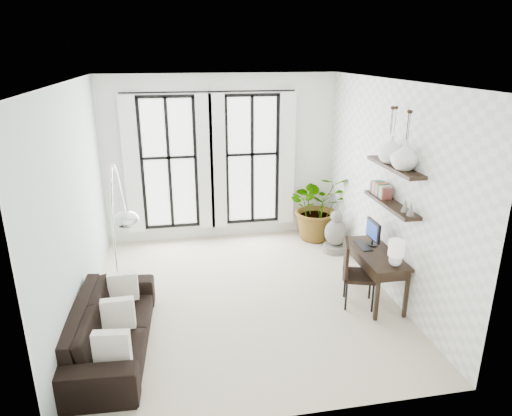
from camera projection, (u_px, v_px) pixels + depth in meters
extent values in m
plane|color=beige|center=(242.00, 296.00, 7.02)|extent=(5.00, 5.00, 0.00)
plane|color=white|center=(239.00, 81.00, 5.98)|extent=(5.00, 5.00, 0.00)
plane|color=silver|center=(75.00, 207.00, 6.11)|extent=(0.00, 5.00, 5.00)
plane|color=white|center=(388.00, 189.00, 6.89)|extent=(0.00, 5.00, 5.00)
plane|color=white|center=(221.00, 159.00, 8.82)|extent=(4.50, 0.00, 4.50)
cube|color=white|center=(169.00, 164.00, 8.64)|extent=(1.00, 0.02, 2.50)
cube|color=white|center=(132.00, 167.00, 8.43)|extent=(0.30, 0.04, 2.60)
cube|color=white|center=(205.00, 164.00, 8.66)|extent=(0.30, 0.04, 2.60)
cube|color=white|center=(252.00, 160.00, 8.91)|extent=(1.00, 0.02, 2.50)
cube|color=white|center=(218.00, 163.00, 8.70)|extent=(0.30, 0.04, 2.60)
cube|color=white|center=(287.00, 160.00, 8.94)|extent=(0.30, 0.04, 2.60)
cylinder|color=black|center=(209.00, 92.00, 8.26)|extent=(3.20, 0.03, 0.03)
cube|color=black|center=(391.00, 204.00, 6.52)|extent=(0.25, 1.30, 0.05)
cube|color=black|center=(395.00, 167.00, 6.34)|extent=(0.25, 1.30, 0.05)
cube|color=#B8522E|center=(375.00, 186.00, 6.99)|extent=(0.16, 0.04, 0.18)
cube|color=#3336B2|center=(376.00, 187.00, 6.95)|extent=(0.16, 0.04, 0.18)
cube|color=gold|center=(378.00, 188.00, 6.91)|extent=(0.16, 0.04, 0.18)
cube|color=#329859|center=(379.00, 188.00, 6.87)|extent=(0.16, 0.04, 0.18)
cube|color=#AF4BB1|center=(380.00, 189.00, 6.83)|extent=(0.16, 0.04, 0.18)
cube|color=orange|center=(382.00, 190.00, 6.79)|extent=(0.16, 0.04, 0.18)
cube|color=#434343|center=(383.00, 191.00, 6.74)|extent=(0.16, 0.04, 0.18)
cube|color=#34B9AF|center=(384.00, 192.00, 6.70)|extent=(0.16, 0.04, 0.18)
cube|color=#CCB291|center=(386.00, 193.00, 6.66)|extent=(0.16, 0.04, 0.18)
cube|color=brown|center=(387.00, 194.00, 6.62)|extent=(0.16, 0.04, 0.18)
cone|color=slate|center=(405.00, 205.00, 6.11)|extent=(0.10, 0.10, 0.18)
cone|color=slate|center=(411.00, 209.00, 5.97)|extent=(0.10, 0.10, 0.18)
imported|color=black|center=(111.00, 326.00, 5.68)|extent=(1.00, 2.30, 0.66)
cube|color=silver|center=(112.00, 348.00, 4.99)|extent=(0.40, 0.12, 0.40)
cube|color=silver|center=(118.00, 314.00, 5.64)|extent=(0.40, 0.12, 0.40)
cube|color=silver|center=(123.00, 286.00, 6.29)|extent=(0.40, 0.12, 0.40)
imported|color=#2D7228|center=(318.00, 206.00, 8.99)|extent=(1.23, 1.06, 1.36)
cube|color=black|center=(376.00, 253.00, 6.74)|extent=(0.54, 1.29, 0.04)
cube|color=black|center=(374.00, 259.00, 6.77)|extent=(0.49, 1.23, 0.12)
cube|color=black|center=(377.00, 297.00, 6.27)|extent=(0.05, 0.05, 0.71)
cube|color=black|center=(406.00, 294.00, 6.35)|extent=(0.05, 0.05, 0.71)
cube|color=black|center=(346.00, 260.00, 7.38)|extent=(0.05, 0.05, 0.71)
cube|color=black|center=(371.00, 258.00, 7.45)|extent=(0.05, 0.05, 0.71)
cube|color=black|center=(373.00, 230.00, 6.89)|extent=(0.04, 0.42, 0.30)
cube|color=navy|center=(372.00, 230.00, 6.89)|extent=(0.00, 0.36, 0.24)
cube|color=black|center=(363.00, 245.00, 6.94)|extent=(0.15, 0.40, 0.02)
sphere|color=silver|center=(395.00, 261.00, 6.25)|extent=(0.18, 0.18, 0.18)
cylinder|color=white|center=(397.00, 248.00, 6.19)|extent=(0.22, 0.22, 0.22)
cube|color=black|center=(360.00, 276.00, 6.65)|extent=(0.59, 0.59, 0.05)
cube|color=black|center=(346.00, 259.00, 6.59)|extent=(0.18, 0.46, 0.52)
cylinder|color=black|center=(351.00, 299.00, 6.53)|extent=(0.03, 0.03, 0.44)
cylinder|color=black|center=(376.00, 296.00, 6.59)|extent=(0.03, 0.03, 0.44)
cylinder|color=black|center=(342.00, 286.00, 6.88)|extent=(0.03, 0.03, 0.44)
cylinder|color=black|center=(365.00, 284.00, 6.94)|extent=(0.03, 0.03, 0.44)
cylinder|color=silver|center=(119.00, 282.00, 7.34)|extent=(0.33, 0.33, 0.09)
cylinder|color=silver|center=(116.00, 256.00, 7.19)|extent=(0.03, 0.03, 0.93)
ellipsoid|color=silver|center=(126.00, 220.00, 5.32)|extent=(0.30, 0.30, 0.19)
cylinder|color=slate|center=(335.00, 248.00, 8.57)|extent=(0.45, 0.45, 0.14)
ellipsoid|color=slate|center=(336.00, 233.00, 8.47)|extent=(0.41, 0.41, 0.50)
sphere|color=slate|center=(337.00, 217.00, 8.36)|extent=(0.23, 0.23, 0.23)
imported|color=white|center=(405.00, 155.00, 6.04)|extent=(0.37, 0.37, 0.38)
imported|color=white|center=(391.00, 149.00, 6.41)|extent=(0.37, 0.37, 0.38)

